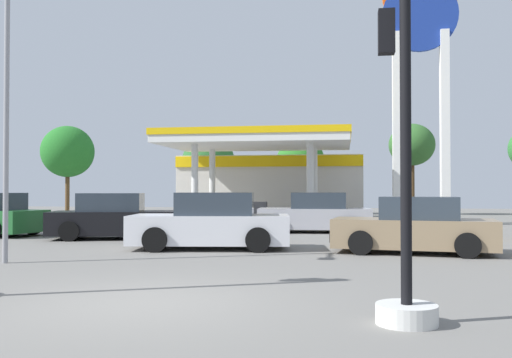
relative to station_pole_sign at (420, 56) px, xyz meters
The scene contains 13 objects.
ground_plane 22.30m from the station_pole_sign, 108.48° to the right, with size 90.00×90.00×0.00m, color slate.
gas_station 10.76m from the station_pole_sign, 151.04° to the left, with size 10.42×11.75×4.46m.
station_pole_sign is the anchor object (origin of this frame).
car_0 16.02m from the station_pole_sign, 121.24° to the right, with size 4.71×2.52×1.61m.
car_2 10.35m from the station_pole_sign, 131.50° to the right, with size 4.52×2.23×1.58m.
car_4 14.52m from the station_pole_sign, 98.17° to the right, with size 4.38×2.31×1.50m.
car_5 16.56m from the station_pole_sign, 140.49° to the right, with size 4.69×2.83×1.57m.
traffic_signal_0 21.81m from the station_pole_sign, 97.91° to the right, with size 0.77×0.77×4.11m.
tree_0 26.07m from the station_pole_sign, 156.19° to the left, with size 3.81×3.81×6.36m.
tree_1 17.42m from the station_pole_sign, 140.98° to the left, with size 3.67×3.67×5.32m.
tree_2 13.72m from the station_pole_sign, 120.91° to the left, with size 3.36×3.36×5.26m.
tree_3 11.63m from the station_pole_sign, 85.66° to the left, with size 3.06×3.06×6.14m.
corner_streetlamp 20.12m from the station_pole_sign, 125.01° to the right, with size 0.24×1.48×6.67m.
Camera 1 is at (3.02, -8.06, 1.68)m, focal length 39.37 mm.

